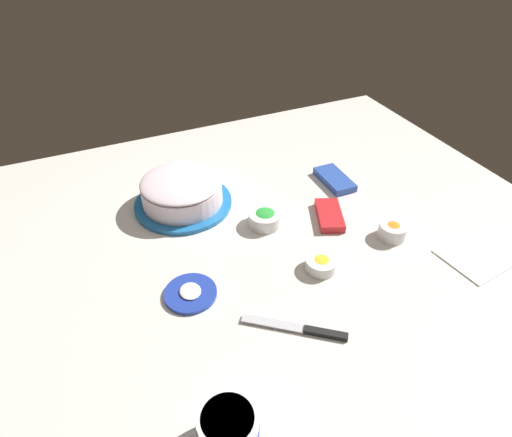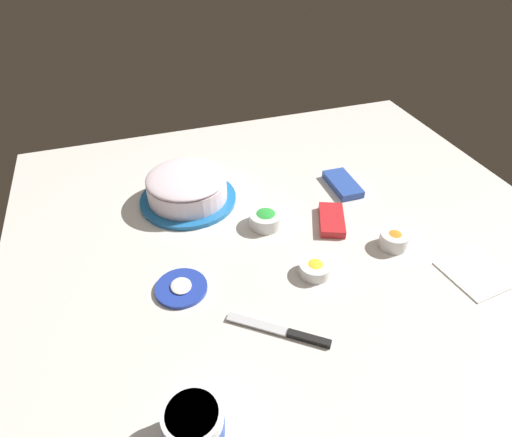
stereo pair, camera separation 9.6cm
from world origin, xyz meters
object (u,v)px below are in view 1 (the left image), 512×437
object	(u,v)px
frosting_tub_lid	(191,293)
sprinkle_bowl_green	(265,218)
frosting_tub	(228,430)
sprinkle_bowl_orange	(393,230)
candy_box_lower	(330,215)
candy_box_upper	(334,179)
sprinkle_bowl_yellow	(322,263)
frosted_cake	(182,193)
paper_napkin	(474,257)
spreading_knife	(304,329)

from	to	relation	value
frosting_tub_lid	sprinkle_bowl_green	world-z (taller)	sprinkle_bowl_green
frosting_tub	sprinkle_bowl_orange	xyz separation A→B (m)	(0.34, -0.61, -0.02)
candy_box_lower	candy_box_upper	bearing A→B (deg)	-13.97
frosting_tub_lid	sprinkle_bowl_yellow	xyz separation A→B (m)	(-0.05, -0.33, 0.01)
sprinkle_bowl_green	sprinkle_bowl_yellow	bearing A→B (deg)	-165.94
frosted_cake	candy_box_lower	distance (m)	0.44
candy_box_upper	paper_napkin	bearing A→B (deg)	-161.90
sprinkle_bowl_green	candy_box_upper	size ratio (longest dim) A/B	0.63
candy_box_upper	paper_napkin	distance (m)	0.48
frosting_tub	candy_box_upper	world-z (taller)	frosting_tub
spreading_knife	paper_napkin	world-z (taller)	spreading_knife
sprinkle_bowl_green	paper_napkin	world-z (taller)	sprinkle_bowl_green
candy_box_lower	frosting_tub_lid	bearing A→B (deg)	126.93
spreading_knife	frosted_cake	bearing A→B (deg)	10.77
frosting_tub_lid	candy_box_lower	distance (m)	0.47
candy_box_upper	spreading_knife	bearing A→B (deg)	142.45
sprinkle_bowl_yellow	candy_box_lower	xyz separation A→B (m)	(0.17, -0.13, -0.01)
sprinkle_bowl_yellow	paper_napkin	bearing A→B (deg)	-108.78
spreading_knife	candy_box_lower	world-z (taller)	candy_box_lower
frosting_tub	sprinkle_bowl_yellow	world-z (taller)	frosting_tub
spreading_knife	candy_box_upper	bearing A→B (deg)	-38.52
frosting_tub_lid	sprinkle_bowl_orange	distance (m)	0.57
sprinkle_bowl_orange	candy_box_lower	distance (m)	0.18
sprinkle_bowl_yellow	frosted_cake	bearing A→B (deg)	30.81
frosting_tub_lid	sprinkle_bowl_yellow	world-z (taller)	sprinkle_bowl_yellow
frosted_cake	sprinkle_bowl_orange	world-z (taller)	frosted_cake
frosted_cake	candy_box_upper	bearing A→B (deg)	-99.54
frosting_tub_lid	candy_box_upper	distance (m)	0.64
frosting_tub	frosted_cake	bearing A→B (deg)	-10.33
frosting_tub	sprinkle_bowl_yellow	bearing A→B (deg)	-50.51
candy_box_lower	candy_box_upper	distance (m)	0.20
frosted_cake	candy_box_upper	distance (m)	0.49
frosted_cake	candy_box_lower	world-z (taller)	frosted_cake
sprinkle_bowl_yellow	candy_box_upper	distance (m)	0.41
spreading_knife	paper_napkin	xyz separation A→B (m)	(0.02, -0.52, -0.00)
frosting_tub_lid	sprinkle_bowl_orange	size ratio (longest dim) A/B	1.64
frosting_tub	spreading_knife	bearing A→B (deg)	-56.65
frosted_cake	frosting_tub_lid	xyz separation A→B (m)	(-0.36, 0.09, -0.04)
candy_box_lower	sprinkle_bowl_green	bearing A→B (deg)	96.33
frosted_cake	paper_napkin	distance (m)	0.83
frosted_cake	sprinkle_bowl_yellow	bearing A→B (deg)	-149.19
sprinkle_bowl_green	candy_box_upper	bearing A→B (deg)	-70.92
frosting_tub_lid	candy_box_upper	bearing A→B (deg)	-64.49
frosted_cake	sprinkle_bowl_orange	size ratio (longest dim) A/B	3.82
paper_napkin	spreading_knife	bearing A→B (deg)	92.33
sprinkle_bowl_yellow	candy_box_lower	size ratio (longest dim) A/B	0.58
frosted_cake	frosting_tub	size ratio (longest dim) A/B	2.73
frosting_tub	frosting_tub_lid	size ratio (longest dim) A/B	0.85
frosting_tub_lid	spreading_knife	distance (m)	0.28
frosting_tub	sprinkle_bowl_green	distance (m)	0.62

